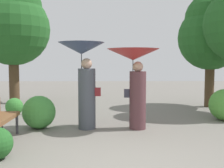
# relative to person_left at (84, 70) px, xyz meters

# --- Properties ---
(ground_plane) EXTENTS (40.00, 40.00, 0.00)m
(ground_plane) POSITION_rel_person_left_xyz_m (0.68, -2.51, -1.43)
(ground_plane) COLOR slate
(person_left) EXTENTS (1.10, 1.10, 2.08)m
(person_left) POSITION_rel_person_left_xyz_m (0.00, 0.00, 0.00)
(person_left) COLOR #474C56
(person_left) RESTS_ON ground
(person_right) EXTENTS (1.25, 1.25, 1.92)m
(person_right) POSITION_rel_person_left_xyz_m (1.21, -0.03, -0.01)
(person_right) COLOR #563338
(person_right) RESTS_ON ground
(tree_near_left) EXTENTS (2.84, 2.84, 4.81)m
(tree_near_left) POSITION_rel_person_left_xyz_m (-3.11, 4.28, 1.72)
(tree_near_left) COLOR #4C3823
(tree_near_left) RESTS_ON ground
(tree_mid_right) EXTENTS (2.30, 2.30, 4.07)m
(tree_mid_right) POSITION_rel_person_left_xyz_m (4.23, 3.34, 1.26)
(tree_mid_right) COLOR #4C3823
(tree_mid_right) RESTS_ON ground
(bush_behind_bench) EXTENTS (0.80, 0.80, 0.80)m
(bush_behind_bench) POSITION_rel_person_left_xyz_m (-1.09, 0.02, -1.03)
(bush_behind_bench) COLOR #428C3D
(bush_behind_bench) RESTS_ON ground
(bush_far_side) EXTENTS (0.53, 0.53, 0.53)m
(bush_far_side) POSITION_rel_person_left_xyz_m (-2.28, 1.76, -1.16)
(bush_far_side) COLOR #387F33
(bush_far_side) RESTS_ON ground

